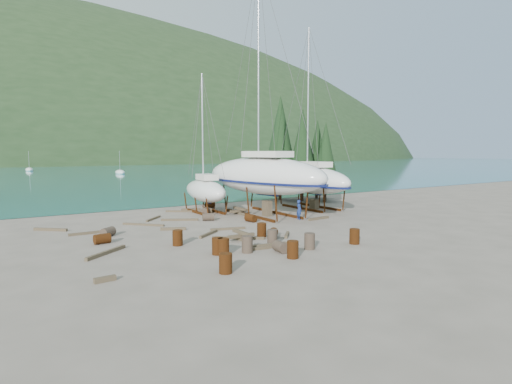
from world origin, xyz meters
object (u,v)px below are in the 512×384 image
large_sailboat_far (311,180)px  worker (299,210)px  small_sailboat_shore (205,190)px  large_sailboat_near (263,175)px

large_sailboat_far → worker: (-4.90, -4.36, -1.94)m
small_sailboat_shore → large_sailboat_near: bearing=-42.2°
large_sailboat_near → worker: large_sailboat_near is taller
large_sailboat_far → large_sailboat_near: bearing=-168.0°
large_sailboat_near → large_sailboat_far: 6.08m
large_sailboat_near → worker: bearing=-82.9°
large_sailboat_far → worker: 6.84m
large_sailboat_far → small_sailboat_shore: size_ratio=1.39×
large_sailboat_near → small_sailboat_shore: (-3.50, 3.82, -1.38)m
large_sailboat_near → large_sailboat_far: bearing=-1.9°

